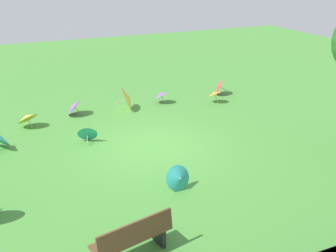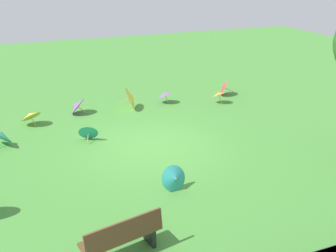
{
  "view_description": "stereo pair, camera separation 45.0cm",
  "coord_description": "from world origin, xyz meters",
  "px_view_note": "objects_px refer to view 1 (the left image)",
  "views": [
    {
      "loc": [
        4.05,
        10.33,
        5.29
      ],
      "look_at": [
        -0.51,
        0.02,
        0.6
      ],
      "focal_mm": 41.57,
      "sensor_mm": 36.0,
      "label": 1
    },
    {
      "loc": [
        3.63,
        10.5,
        5.29
      ],
      "look_at": [
        -0.51,
        0.02,
        0.6
      ],
      "focal_mm": 41.57,
      "sensor_mm": 36.0,
      "label": 2
    }
  ],
  "objects_px": {
    "parasol_yellow_0": "(27,117)",
    "parasol_purple_2": "(73,107)",
    "park_bench": "(133,238)",
    "parasol_teal_2": "(179,178)",
    "parasol_orange_0": "(215,93)",
    "parasol_red_0": "(218,87)",
    "parasol_teal_4": "(88,133)",
    "parasol_purple_1": "(161,94)",
    "parasol_yellow_1": "(128,98)"
  },
  "relations": [
    {
      "from": "parasol_purple_1",
      "to": "parasol_yellow_1",
      "type": "relative_size",
      "value": 0.81
    },
    {
      "from": "parasol_purple_2",
      "to": "parasol_teal_4",
      "type": "height_order",
      "value": "parasol_purple_2"
    },
    {
      "from": "parasol_yellow_0",
      "to": "parasol_yellow_1",
      "type": "height_order",
      "value": "parasol_yellow_1"
    },
    {
      "from": "park_bench",
      "to": "parasol_teal_4",
      "type": "distance_m",
      "value": 5.74
    },
    {
      "from": "parasol_purple_2",
      "to": "parasol_yellow_0",
      "type": "bearing_deg",
      "value": 17.73
    },
    {
      "from": "parasol_yellow_0",
      "to": "parasol_purple_2",
      "type": "xyz_separation_m",
      "value": [
        -1.7,
        -0.55,
        -0.03
      ]
    },
    {
      "from": "parasol_red_0",
      "to": "parasol_teal_4",
      "type": "xyz_separation_m",
      "value": [
        6.37,
        2.56,
        -0.06
      ]
    },
    {
      "from": "parasol_red_0",
      "to": "parasol_purple_2",
      "type": "distance_m",
      "value": 6.32
    },
    {
      "from": "parasol_red_0",
      "to": "parasol_purple_1",
      "type": "height_order",
      "value": "parasol_red_0"
    },
    {
      "from": "parasol_yellow_0",
      "to": "parasol_yellow_1",
      "type": "bearing_deg",
      "value": -175.72
    },
    {
      "from": "park_bench",
      "to": "parasol_yellow_0",
      "type": "xyz_separation_m",
      "value": [
        1.23,
        -7.78,
        -0.1
      ]
    },
    {
      "from": "parasol_teal_2",
      "to": "parasol_purple_1",
      "type": "xyz_separation_m",
      "value": [
        -2.19,
        -6.38,
        0.04
      ]
    },
    {
      "from": "parasol_red_0",
      "to": "parasol_yellow_1",
      "type": "distance_m",
      "value": 4.21
    },
    {
      "from": "parasol_yellow_0",
      "to": "parasol_teal_4",
      "type": "xyz_separation_m",
      "value": [
        -1.66,
        2.05,
        -0.07
      ]
    },
    {
      "from": "parasol_yellow_1",
      "to": "parasol_purple_1",
      "type": "bearing_deg",
      "value": -172.49
    },
    {
      "from": "parasol_yellow_0",
      "to": "parasol_teal_4",
      "type": "relative_size",
      "value": 1.32
    },
    {
      "from": "park_bench",
      "to": "parasol_yellow_0",
      "type": "height_order",
      "value": "park_bench"
    },
    {
      "from": "parasol_yellow_0",
      "to": "parasol_purple_1",
      "type": "height_order",
      "value": "parasol_yellow_0"
    },
    {
      "from": "parasol_yellow_0",
      "to": "parasol_teal_4",
      "type": "distance_m",
      "value": 2.64
    },
    {
      "from": "parasol_yellow_0",
      "to": "parasol_purple_2",
      "type": "bearing_deg",
      "value": -162.27
    },
    {
      "from": "park_bench",
      "to": "parasol_teal_2",
      "type": "xyz_separation_m",
      "value": [
        -1.87,
        -1.88,
        -0.13
      ]
    },
    {
      "from": "parasol_orange_0",
      "to": "parasol_purple_1",
      "type": "distance_m",
      "value": 2.21
    },
    {
      "from": "parasol_yellow_1",
      "to": "parasol_teal_4",
      "type": "xyz_separation_m",
      "value": [
        2.16,
        2.34,
        -0.17
      ]
    },
    {
      "from": "parasol_red_0",
      "to": "parasol_teal_4",
      "type": "distance_m",
      "value": 6.86
    },
    {
      "from": "parasol_red_0",
      "to": "parasol_teal_2",
      "type": "height_order",
      "value": "parasol_red_0"
    },
    {
      "from": "parasol_orange_0",
      "to": "parasol_purple_2",
      "type": "distance_m",
      "value": 5.7
    },
    {
      "from": "park_bench",
      "to": "parasol_purple_2",
      "type": "distance_m",
      "value": 8.34
    },
    {
      "from": "park_bench",
      "to": "parasol_purple_1",
      "type": "relative_size",
      "value": 1.99
    },
    {
      "from": "parasol_purple_1",
      "to": "parasol_teal_4",
      "type": "xyz_separation_m",
      "value": [
        3.63,
        2.53,
        -0.08
      ]
    },
    {
      "from": "parasol_orange_0",
      "to": "parasol_purple_2",
      "type": "bearing_deg",
      "value": -9.13
    },
    {
      "from": "parasol_orange_0",
      "to": "parasol_yellow_1",
      "type": "bearing_deg",
      "value": -10.43
    },
    {
      "from": "parasol_purple_1",
      "to": "parasol_yellow_0",
      "type": "bearing_deg",
      "value": 5.18
    },
    {
      "from": "park_bench",
      "to": "parasol_teal_2",
      "type": "relative_size",
      "value": 2.33
    },
    {
      "from": "parasol_teal_2",
      "to": "parasol_purple_2",
      "type": "bearing_deg",
      "value": -77.86
    },
    {
      "from": "parasol_teal_2",
      "to": "parasol_teal_4",
      "type": "distance_m",
      "value": 4.1
    },
    {
      "from": "parasol_yellow_0",
      "to": "parasol_purple_2",
      "type": "height_order",
      "value": "parasol_purple_2"
    },
    {
      "from": "parasol_purple_1",
      "to": "parasol_yellow_1",
      "type": "height_order",
      "value": "parasol_yellow_1"
    },
    {
      "from": "parasol_teal_2",
      "to": "parasol_yellow_1",
      "type": "relative_size",
      "value": 0.69
    },
    {
      "from": "parasol_yellow_0",
      "to": "parasol_orange_0",
      "type": "xyz_separation_m",
      "value": [
        -7.33,
        0.36,
        0.04
      ]
    },
    {
      "from": "parasol_red_0",
      "to": "parasol_purple_1",
      "type": "distance_m",
      "value": 2.74
    },
    {
      "from": "parasol_orange_0",
      "to": "parasol_teal_4",
      "type": "relative_size",
      "value": 1.01
    },
    {
      "from": "park_bench",
      "to": "parasol_orange_0",
      "type": "height_order",
      "value": "park_bench"
    },
    {
      "from": "parasol_teal_2",
      "to": "parasol_orange_0",
      "type": "relative_size",
      "value": 0.97
    },
    {
      "from": "parasol_yellow_1",
      "to": "park_bench",
      "type": "bearing_deg",
      "value": 72.14
    },
    {
      "from": "park_bench",
      "to": "parasol_purple_1",
      "type": "bearing_deg",
      "value": -116.19
    },
    {
      "from": "parasol_yellow_1",
      "to": "parasol_red_0",
      "type": "bearing_deg",
      "value": -176.95
    },
    {
      "from": "parasol_red_0",
      "to": "parasol_purple_1",
      "type": "relative_size",
      "value": 0.97
    },
    {
      "from": "parasol_teal_2",
      "to": "parasol_orange_0",
      "type": "distance_m",
      "value": 6.98
    },
    {
      "from": "parasol_purple_1",
      "to": "parasol_yellow_1",
      "type": "bearing_deg",
      "value": 7.51
    },
    {
      "from": "parasol_yellow_0",
      "to": "parasol_teal_2",
      "type": "relative_size",
      "value": 1.34
    }
  ]
}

